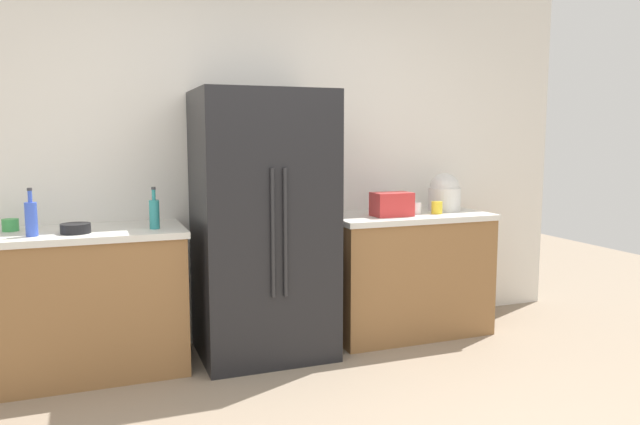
{
  "coord_description": "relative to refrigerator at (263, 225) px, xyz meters",
  "views": [
    {
      "loc": [
        -1.04,
        -2.25,
        1.47
      ],
      "look_at": [
        0.01,
        0.5,
        1.1
      ],
      "focal_mm": 33.79,
      "sensor_mm": 36.0,
      "label": 1
    }
  ],
  "objects": [
    {
      "name": "kitchen_back_panel",
      "position": [
        -0.02,
        0.43,
        0.52
      ],
      "size": [
        5.33,
        0.1,
        2.82
      ],
      "primitive_type": "cube",
      "color": "silver",
      "rests_on": "ground_plane"
    },
    {
      "name": "refrigerator",
      "position": [
        0.0,
        0.0,
        0.0
      ],
      "size": [
        0.87,
        0.74,
        1.77
      ],
      "color": "black",
      "rests_on": "ground_plane"
    },
    {
      "name": "bottle_a",
      "position": [
        -1.39,
        -0.09,
        0.12
      ],
      "size": [
        0.07,
        0.07,
        0.28
      ],
      "color": "blue",
      "rests_on": "counter_left"
    },
    {
      "name": "cup_d",
      "position": [
        1.32,
        -0.03,
        0.07
      ],
      "size": [
        0.08,
        0.08,
        0.09
      ],
      "primitive_type": "cylinder",
      "color": "yellow",
      "rests_on": "counter_right"
    },
    {
      "name": "cup_a",
      "position": [
        1.06,
        0.22,
        0.06
      ],
      "size": [
        0.08,
        0.08,
        0.08
      ],
      "primitive_type": "cylinder",
      "color": "purple",
      "rests_on": "counter_right"
    },
    {
      "name": "bottle_b",
      "position": [
        -0.71,
        -0.05,
        0.12
      ],
      "size": [
        0.06,
        0.06,
        0.26
      ],
      "color": "teal",
      "rests_on": "counter_left"
    },
    {
      "name": "toaster",
      "position": [
        0.95,
        -0.03,
        0.1
      ],
      "size": [
        0.28,
        0.18,
        0.17
      ],
      "primitive_type": "cube",
      "color": "red",
      "rests_on": "counter_right"
    },
    {
      "name": "counter_right",
      "position": [
        1.12,
        0.06,
        -0.43
      ],
      "size": [
        1.21,
        0.64,
        0.9
      ],
      "color": "olive",
      "rests_on": "ground_plane"
    },
    {
      "name": "cup_c",
      "position": [
        1.17,
        0.02,
        0.06
      ],
      "size": [
        0.09,
        0.09,
        0.09
      ],
      "primitive_type": "cylinder",
      "color": "white",
      "rests_on": "counter_right"
    },
    {
      "name": "counter_left",
      "position": [
        -1.19,
        0.06,
        -0.43
      ],
      "size": [
        1.35,
        0.64,
        0.9
      ],
      "color": "olive",
      "rests_on": "ground_plane"
    },
    {
      "name": "rice_cooker",
      "position": [
        1.48,
        0.12,
        0.15
      ],
      "size": [
        0.25,
        0.25,
        0.29
      ],
      "color": "silver",
      "rests_on": "counter_right"
    },
    {
      "name": "bowl_a",
      "position": [
        -1.16,
        -0.06,
        0.05
      ],
      "size": [
        0.17,
        0.17,
        0.06
      ],
      "primitive_type": "cylinder",
      "color": "black",
      "rests_on": "counter_left"
    },
    {
      "name": "cup_b",
      "position": [
        -1.53,
        0.17,
        0.06
      ],
      "size": [
        0.1,
        0.1,
        0.07
      ],
      "primitive_type": "cylinder",
      "color": "green",
      "rests_on": "counter_left"
    }
  ]
}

